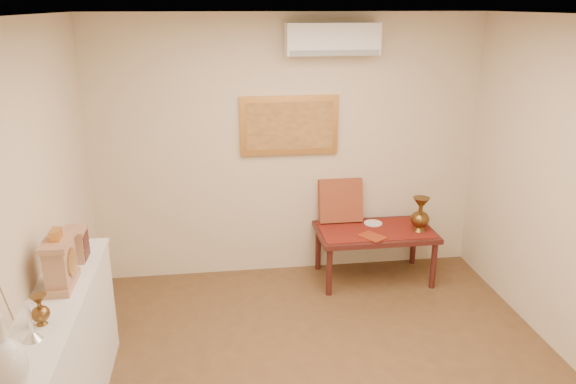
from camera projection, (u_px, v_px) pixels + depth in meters
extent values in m
plane|color=white|center=(343.00, 16.00, 3.23)|extent=(4.50, 4.50, 0.00)
cube|color=beige|center=(289.00, 149.00, 5.78)|extent=(4.00, 0.02, 2.70)
cube|color=beige|center=(15.00, 250.00, 3.40)|extent=(0.02, 4.50, 2.70)
cube|color=maroon|center=(375.00, 230.00, 5.79)|extent=(1.14, 0.59, 0.01)
cylinder|color=silver|center=(373.00, 223.00, 5.93)|extent=(0.19, 0.19, 0.01)
cube|color=maroon|center=(372.00, 237.00, 5.59)|extent=(0.29, 0.31, 0.01)
cube|color=maroon|center=(340.00, 200.00, 5.95)|extent=(0.46, 0.19, 0.47)
cube|color=white|center=(63.00, 370.00, 3.71)|extent=(0.35, 2.00, 0.95)
cube|color=white|center=(53.00, 304.00, 3.55)|extent=(0.37, 2.02, 0.03)
cube|color=tan|center=(63.00, 283.00, 3.74)|extent=(0.16, 0.36, 0.05)
cube|color=tan|center=(60.00, 262.00, 3.69)|extent=(0.14, 0.30, 0.25)
cylinder|color=beige|center=(72.00, 262.00, 3.70)|extent=(0.01, 0.17, 0.17)
cylinder|color=#C98840|center=(72.00, 262.00, 3.70)|extent=(0.01, 0.19, 0.19)
cube|color=tan|center=(57.00, 242.00, 3.64)|extent=(0.17, 0.34, 0.04)
cube|color=#C98840|center=(56.00, 234.00, 3.62)|extent=(0.06, 0.11, 0.07)
cube|color=tan|center=(76.00, 246.00, 4.10)|extent=(0.15, 0.20, 0.22)
cube|color=#451814|center=(87.00, 252.00, 4.12)|extent=(0.01, 0.17, 0.09)
cube|color=#451814|center=(86.00, 239.00, 4.09)|extent=(0.01, 0.17, 0.09)
cube|color=tan|center=(74.00, 230.00, 4.06)|extent=(0.16, 0.21, 0.02)
cube|color=#451814|center=(375.00, 232.00, 5.80)|extent=(1.20, 0.70, 0.05)
cylinder|color=#451814|center=(329.00, 272.00, 5.55)|extent=(0.06, 0.06, 0.50)
cylinder|color=#451814|center=(433.00, 265.00, 5.69)|extent=(0.06, 0.06, 0.50)
cylinder|color=#451814|center=(318.00, 248.00, 6.09)|extent=(0.06, 0.06, 0.50)
cylinder|color=#451814|center=(414.00, 242.00, 6.23)|extent=(0.06, 0.06, 0.50)
cube|color=#C98840|center=(289.00, 125.00, 5.67)|extent=(1.00, 0.05, 0.60)
cube|color=#B57D3E|center=(290.00, 126.00, 5.65)|extent=(0.88, 0.01, 0.48)
cube|color=white|center=(332.00, 39.00, 5.36)|extent=(0.90, 0.24, 0.30)
cube|color=gray|center=(335.00, 53.00, 5.28)|extent=(0.86, 0.02, 0.05)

